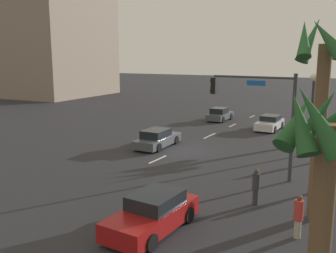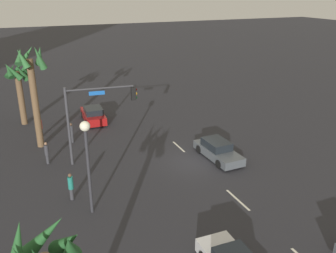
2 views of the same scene
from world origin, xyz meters
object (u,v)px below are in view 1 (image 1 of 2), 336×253
object	(u,v)px
car_0	(270,123)
pedestrian_0	(321,174)
palm_tree_2	(322,82)
car_2	(220,115)
pedestrian_1	(256,186)
pedestrian_3	(319,148)
streetlamp	(313,97)
traffic_signal	(261,106)
building_0	(50,42)
car_1	(153,213)
car_3	(157,139)
palm_tree_1	(325,152)
pedestrian_2	(298,215)

from	to	relation	value
car_0	pedestrian_0	distance (m)	16.28
palm_tree_2	car_2	bearing A→B (deg)	-149.34
car_2	pedestrian_1	size ratio (longest dim) A/B	2.31
pedestrian_3	streetlamp	bearing A→B (deg)	-154.84
traffic_signal	pedestrian_3	bearing A→B (deg)	151.02
building_0	car_1	bearing A→B (deg)	45.96
streetlamp	pedestrian_3	size ratio (longest dim) A/B	3.17
car_3	streetlamp	xyz separation A→B (m)	(-3.35, 10.27, 3.33)
car_1	palm_tree_1	bearing A→B (deg)	73.18
car_2	pedestrian_2	bearing A→B (deg)	27.90
pedestrian_0	palm_tree_2	bearing A→B (deg)	2.38
traffic_signal	streetlamp	size ratio (longest dim) A/B	1.04
pedestrian_1	palm_tree_2	distance (m)	5.35
pedestrian_0	palm_tree_1	xyz separation A→B (m)	(9.54, 1.09, 3.39)
car_2	car_3	bearing A→B (deg)	1.59
palm_tree_1	palm_tree_2	size ratio (longest dim) A/B	0.74
palm_tree_2	building_0	world-z (taller)	building_0
car_3	streetlamp	world-z (taller)	streetlamp
car_0	streetlamp	bearing A→B (deg)	31.58
traffic_signal	palm_tree_1	bearing A→B (deg)	23.08
traffic_signal	palm_tree_1	distance (m)	11.43
car_2	pedestrian_3	size ratio (longest dim) A/B	2.24
pedestrian_0	building_0	size ratio (longest dim) A/B	0.09
pedestrian_0	palm_tree_1	distance (m)	10.18
palm_tree_1	palm_tree_2	xyz separation A→B (m)	(-6.07, -0.95, 1.35)
car_2	building_0	size ratio (longest dim) A/B	0.21
pedestrian_0	pedestrian_3	distance (m)	5.65
car_3	streetlamp	bearing A→B (deg)	108.05
car_2	palm_tree_2	bearing A→B (deg)	30.66
palm_tree_2	traffic_signal	bearing A→B (deg)	-141.48
pedestrian_0	pedestrian_1	distance (m)	4.03
car_1	pedestrian_3	distance (m)	13.93
car_1	pedestrian_2	world-z (taller)	pedestrian_2
car_1	car_3	bearing A→B (deg)	-149.55
pedestrian_1	building_0	xyz separation A→B (m)	(-32.21, -46.71, 8.51)
car_3	traffic_signal	distance (m)	9.68
car_3	palm_tree_2	bearing A→B (deg)	58.14
traffic_signal	streetlamp	distance (m)	6.64
pedestrian_3	car_3	bearing A→B (deg)	-82.07
pedestrian_2	pedestrian_3	distance (m)	11.25
traffic_signal	pedestrian_0	xyz separation A→B (m)	(0.97, 3.39, -3.05)
car_1	traffic_signal	size ratio (longest dim) A/B	0.76
car_3	building_0	distance (m)	45.50
car_0	building_0	xyz separation A→B (m)	(-13.91, -42.67, 8.78)
traffic_signal	car_0	bearing A→B (deg)	-168.08
car_1	car_2	bearing A→B (deg)	-163.93
traffic_signal	building_0	xyz separation A→B (m)	(-27.93, -45.63, 5.45)
car_1	traffic_signal	xyz separation A→B (m)	(-8.65, 1.66, 3.29)
traffic_signal	palm_tree_2	distance (m)	5.92
traffic_signal	palm_tree_1	size ratio (longest dim) A/B	0.95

